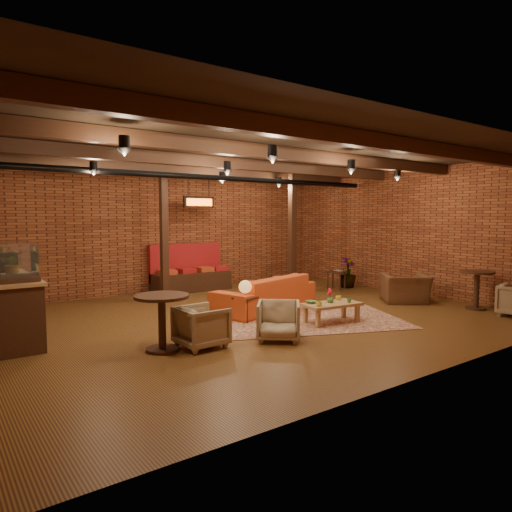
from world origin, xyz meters
TOP-DOWN VIEW (x-y plane):
  - floor at (0.00, 0.00)m, footprint 10.00×10.00m
  - ceiling at (0.00, 0.00)m, footprint 10.00×8.00m
  - wall_back at (0.00, 4.00)m, footprint 10.00×0.02m
  - wall_front at (0.00, -4.00)m, footprint 10.00×0.02m
  - wall_right at (5.00, 0.00)m, footprint 0.02×8.00m
  - ceiling_beams at (0.00, 0.00)m, footprint 9.80×6.40m
  - ceiling_pipe at (0.00, 1.60)m, footprint 9.60×0.12m
  - post_left at (-0.60, 2.60)m, footprint 0.16×0.16m
  - post_right at (2.80, 2.00)m, footprint 0.16×0.16m
  - service_counter at (-4.10, 1.00)m, footprint 0.80×2.50m
  - plant_counter at (-4.00, 1.20)m, footprint 0.35×0.39m
  - banquette at (0.60, 3.55)m, footprint 2.10×0.70m
  - service_sign at (0.60, 3.10)m, footprint 0.86×0.06m
  - ceiling_spotlights at (0.00, 0.00)m, footprint 6.40×4.40m
  - rug at (0.89, -0.71)m, footprint 4.18×3.76m
  - sofa at (0.69, 0.40)m, footprint 2.68×1.62m
  - coffee_table at (0.97, -1.27)m, footprint 1.15×0.67m
  - side_table_lamp at (-0.24, -0.20)m, footprint 0.48×0.48m
  - round_table_left at (-2.34, -1.07)m, footprint 0.81×0.81m
  - armchair_a at (-1.76, -1.23)m, footprint 0.67×0.71m
  - armchair_b at (-0.57, -1.62)m, footprint 0.92×0.92m
  - armchair_right at (3.84, -0.82)m, footprint 1.19×1.13m
  - side_table_book at (3.95, 1.47)m, footprint 0.57×0.57m
  - round_table_right at (4.40, -2.21)m, footprint 0.70×0.70m
  - plant_tall at (4.40, 1.48)m, footprint 1.59×1.59m

SIDE VIEW (x-z plane):
  - floor at x=0.00m, z-range 0.00..0.00m
  - rug at x=0.89m, z-range 0.00..0.01m
  - coffee_table at x=0.97m, z-range 0.02..0.65m
  - armchair_b at x=-0.57m, z-range 0.00..0.69m
  - armchair_a at x=-1.76m, z-range 0.00..0.70m
  - sofa at x=0.69m, z-range 0.00..0.73m
  - armchair_right at x=3.84m, z-range 0.00..0.87m
  - side_table_book at x=3.95m, z-range 0.20..0.71m
  - banquette at x=0.60m, z-range 0.00..1.00m
  - round_table_right at x=4.40m, z-range 0.14..0.96m
  - round_table_left at x=-2.34m, z-range 0.15..0.99m
  - side_table_lamp at x=-0.24m, z-range 0.20..0.99m
  - service_counter at x=-4.10m, z-range 0.00..1.60m
  - plant_counter at x=-4.00m, z-range 1.07..1.37m
  - plant_tall at x=4.40m, z-range 0.00..2.56m
  - wall_back at x=0.00m, z-range 0.00..3.20m
  - wall_front at x=0.00m, z-range 0.00..3.20m
  - wall_right at x=5.00m, z-range 0.00..3.20m
  - post_left at x=-0.60m, z-range 0.00..3.20m
  - post_right at x=2.80m, z-range 0.00..3.20m
  - service_sign at x=0.60m, z-range 2.20..2.50m
  - ceiling_pipe at x=0.00m, z-range 2.79..2.91m
  - ceiling_spotlights at x=0.00m, z-range 2.72..3.00m
  - ceiling_beams at x=0.00m, z-range 2.97..3.19m
  - ceiling at x=0.00m, z-range 3.19..3.21m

